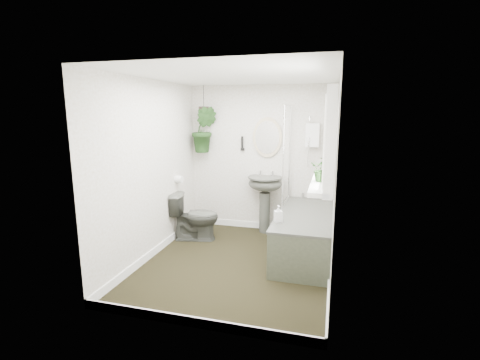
# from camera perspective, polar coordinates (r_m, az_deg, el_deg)

# --- Properties ---
(floor) EXTENTS (2.30, 2.80, 0.02)m
(floor) POSITION_cam_1_polar(r_m,az_deg,el_deg) (4.55, -0.51, -13.56)
(floor) COLOR black
(floor) RESTS_ON ground
(ceiling) EXTENTS (2.30, 2.80, 0.02)m
(ceiling) POSITION_cam_1_polar(r_m,az_deg,el_deg) (4.16, -0.57, 16.90)
(ceiling) COLOR white
(ceiling) RESTS_ON ground
(wall_back) EXTENTS (2.30, 0.02, 2.30)m
(wall_back) POSITION_cam_1_polar(r_m,az_deg,el_deg) (5.56, 3.42, 3.45)
(wall_back) COLOR white
(wall_back) RESTS_ON ground
(wall_front) EXTENTS (2.30, 0.02, 2.30)m
(wall_front) POSITION_cam_1_polar(r_m,az_deg,el_deg) (2.90, -8.13, -3.83)
(wall_front) COLOR white
(wall_front) RESTS_ON ground
(wall_left) EXTENTS (0.02, 2.80, 2.30)m
(wall_left) POSITION_cam_1_polar(r_m,az_deg,el_deg) (4.65, -14.44, 1.59)
(wall_left) COLOR white
(wall_left) RESTS_ON ground
(wall_right) EXTENTS (0.02, 2.80, 2.30)m
(wall_right) POSITION_cam_1_polar(r_m,az_deg,el_deg) (4.05, 15.47, 0.15)
(wall_right) COLOR white
(wall_right) RESTS_ON ground
(skirting) EXTENTS (2.30, 2.80, 0.10)m
(skirting) POSITION_cam_1_polar(r_m,az_deg,el_deg) (4.53, -0.51, -12.87)
(skirting) COLOR white
(skirting) RESTS_ON floor
(bathtub) EXTENTS (0.72, 1.72, 0.58)m
(bathtub) POSITION_cam_1_polar(r_m,az_deg,el_deg) (4.77, 10.56, -8.69)
(bathtub) COLOR #3E4039
(bathtub) RESTS_ON floor
(bath_screen) EXTENTS (0.04, 0.72, 1.40)m
(bath_screen) POSITION_cam_1_polar(r_m,az_deg,el_deg) (5.05, 7.69, 4.08)
(bath_screen) COLOR silver
(bath_screen) RESTS_ON bathtub
(shower_box) EXTENTS (0.20, 0.10, 0.35)m
(shower_box) POSITION_cam_1_polar(r_m,az_deg,el_deg) (5.34, 11.81, 7.23)
(shower_box) COLOR white
(shower_box) RESTS_ON wall_back
(oval_mirror) EXTENTS (0.46, 0.03, 0.62)m
(oval_mirror) POSITION_cam_1_polar(r_m,az_deg,el_deg) (5.46, 4.49, 6.99)
(oval_mirror) COLOR #C4B18C
(oval_mirror) RESTS_ON wall_back
(wall_sconce) EXTENTS (0.04, 0.04, 0.22)m
(wall_sconce) POSITION_cam_1_polar(r_m,az_deg,el_deg) (5.55, 0.37, 6.05)
(wall_sconce) COLOR black
(wall_sconce) RESTS_ON wall_back
(toilet_roll_holder) EXTENTS (0.11, 0.11, 0.11)m
(toilet_roll_holder) POSITION_cam_1_polar(r_m,az_deg,el_deg) (5.28, -10.01, 0.13)
(toilet_roll_holder) COLOR white
(toilet_roll_holder) RESTS_ON wall_left
(window_recess) EXTENTS (0.08, 1.00, 0.90)m
(window_recess) POSITION_cam_1_polar(r_m,az_deg,el_deg) (3.29, 14.69, 6.53)
(window_recess) COLOR white
(window_recess) RESTS_ON wall_right
(window_sill) EXTENTS (0.18, 1.00, 0.04)m
(window_sill) POSITION_cam_1_polar(r_m,az_deg,el_deg) (3.35, 13.14, -0.59)
(window_sill) COLOR white
(window_sill) RESTS_ON wall_right
(window_blinds) EXTENTS (0.01, 0.86, 0.76)m
(window_blinds) POSITION_cam_1_polar(r_m,az_deg,el_deg) (3.29, 13.90, 6.56)
(window_blinds) COLOR white
(window_blinds) RESTS_ON wall_right
(toilet) EXTENTS (0.76, 0.53, 0.71)m
(toilet) POSITION_cam_1_polar(r_m,az_deg,el_deg) (5.27, -7.40, -5.93)
(toilet) COLOR #3E4039
(toilet) RESTS_ON floor
(pedestal_sink) EXTENTS (0.63, 0.57, 0.91)m
(pedestal_sink) POSITION_cam_1_polar(r_m,az_deg,el_deg) (5.51, 4.07, -4.01)
(pedestal_sink) COLOR #3E4039
(pedestal_sink) RESTS_ON floor
(sill_plant) EXTENTS (0.23, 0.21, 0.24)m
(sill_plant) POSITION_cam_1_polar(r_m,az_deg,el_deg) (3.33, 13.39, 1.75)
(sill_plant) COLOR black
(sill_plant) RESTS_ON window_sill
(hanging_plant) EXTENTS (0.43, 0.36, 0.73)m
(hanging_plant) POSITION_cam_1_polar(r_m,az_deg,el_deg) (5.61, -5.90, 8.20)
(hanging_plant) COLOR black
(hanging_plant) RESTS_ON ceiling
(soap_bottle) EXTENTS (0.12, 0.12, 0.20)m
(soap_bottle) POSITION_cam_1_polar(r_m,az_deg,el_deg) (4.25, 6.31, -5.51)
(soap_bottle) COLOR black
(soap_bottle) RESTS_ON bathtub
(hanging_pot) EXTENTS (0.16, 0.16, 0.12)m
(hanging_pot) POSITION_cam_1_polar(r_m,az_deg,el_deg) (5.60, -5.96, 11.29)
(hanging_pot) COLOR black
(hanging_pot) RESTS_ON ceiling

